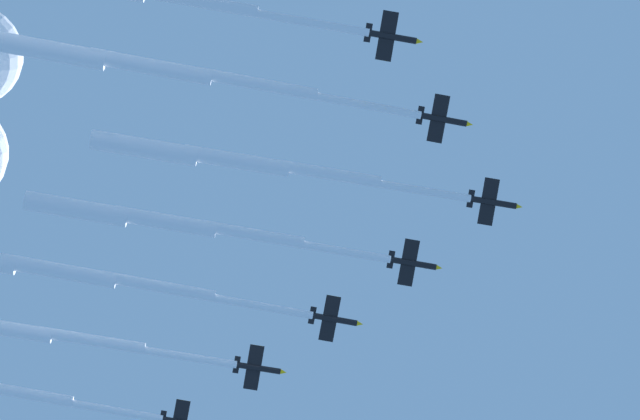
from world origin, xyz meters
The scene contains 4 objects.
jet_lead centered at (-15.74, 8.36, 190.14)m, with size 53.37×59.82×4.29m.
jet_port_inner centered at (-13.42, 24.85, 188.26)m, with size 52.48×57.82×4.28m.
jet_starboard_inner centered at (-37.95, 11.89, 190.38)m, with size 60.07×65.43×4.28m.
jet_port_mid centered at (-16.11, 46.66, 188.25)m, with size 59.28×63.96×4.26m.
Camera 1 is at (-63.08, -39.59, -29.95)m, focal length 73.16 mm.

